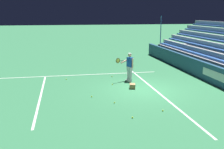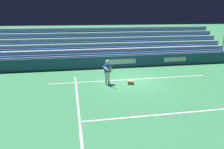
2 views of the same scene
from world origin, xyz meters
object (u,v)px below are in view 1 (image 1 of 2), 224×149
tennis_ball_midcourt (92,97)px  tennis_ball_by_box (163,111)px  ball_box_cardboard (132,86)px  tennis_ball_near_player (114,103)px  tennis_ball_on_baseline (132,117)px  tennis_player (129,67)px  tennis_ball_stray_back (66,79)px  tennis_ball_far_left (112,84)px  tennis_ball_far_right (112,76)px

tennis_ball_midcourt → tennis_ball_by_box: 3.68m
ball_box_cardboard → tennis_ball_near_player: 2.63m
tennis_ball_on_baseline → tennis_player: bearing=-13.1°
tennis_ball_stray_back → tennis_ball_midcourt: same height
tennis_ball_far_left → tennis_ball_stray_back: same height
tennis_ball_far_right → tennis_ball_by_box: size_ratio=1.00×
ball_box_cardboard → tennis_ball_far_right: 2.90m
ball_box_cardboard → tennis_ball_stray_back: 4.43m
tennis_ball_near_player → tennis_ball_far_right: bearing=-9.5°
tennis_ball_stray_back → tennis_ball_far_left: bearing=-123.4°
tennis_ball_far_left → tennis_ball_stray_back: (1.72, 2.60, 0.00)m
tennis_ball_near_player → tennis_ball_by_box: same height
tennis_ball_far_left → tennis_ball_far_right: size_ratio=1.00×
tennis_ball_far_left → tennis_ball_on_baseline: (-4.99, 0.15, 0.00)m
tennis_ball_on_baseline → ball_box_cardboard: bearing=-15.1°
tennis_player → tennis_ball_by_box: 5.25m
ball_box_cardboard → tennis_ball_by_box: (-3.58, -0.36, -0.10)m
tennis_ball_far_right → tennis_ball_stray_back: bearing=93.7°
tennis_ball_midcourt → tennis_ball_near_player: bearing=-139.2°
tennis_ball_far_left → tennis_ball_midcourt: size_ratio=1.00×
tennis_ball_far_left → tennis_ball_midcourt: same height
tennis_ball_by_box → tennis_ball_on_baseline: bearing=108.2°
tennis_ball_near_player → tennis_ball_stray_back: size_ratio=1.00×
tennis_ball_far_right → tennis_ball_on_baseline: bearing=175.9°
tennis_player → tennis_ball_far_right: bearing=33.9°
tennis_ball_stray_back → tennis_ball_midcourt: size_ratio=1.00×
tennis_player → tennis_ball_midcourt: size_ratio=25.98×
tennis_ball_midcourt → tennis_ball_on_baseline: (-2.94, -1.28, 0.00)m
tennis_player → ball_box_cardboard: size_ratio=4.29×
tennis_ball_on_baseline → tennis_ball_by_box: 1.53m
tennis_ball_near_player → tennis_ball_stray_back: (4.84, 2.10, 0.00)m
tennis_ball_far_left → tennis_ball_near_player: same height
tennis_ball_by_box → ball_box_cardboard: bearing=5.7°
tennis_player → tennis_ball_midcourt: (-2.72, 2.60, -0.86)m
tennis_ball_midcourt → tennis_ball_far_left: bearing=-35.0°
ball_box_cardboard → tennis_ball_midcourt: bearing=115.2°
tennis_ball_midcourt → tennis_ball_by_box: (-2.46, -2.74, 0.00)m
tennis_ball_far_left → tennis_ball_midcourt: 2.50m
tennis_player → tennis_ball_by_box: bearing=-178.5°
ball_box_cardboard → tennis_ball_far_left: (0.93, 0.95, -0.10)m
tennis_ball_far_left → tennis_ball_midcourt: bearing=145.0°
tennis_ball_stray_back → tennis_ball_on_baseline: 7.14m
tennis_player → tennis_ball_near_player: tennis_player is taller
tennis_ball_far_right → tennis_ball_far_left: bearing=169.9°
ball_box_cardboard → tennis_ball_by_box: ball_box_cardboard is taller
ball_box_cardboard → tennis_ball_by_box: size_ratio=6.06×
ball_box_cardboard → tennis_ball_on_baseline: 4.21m
tennis_ball_stray_back → tennis_ball_midcourt: (-3.77, -1.17, 0.00)m
tennis_ball_stray_back → ball_box_cardboard: bearing=-126.7°
tennis_ball_by_box → tennis_ball_near_player: bearing=52.5°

